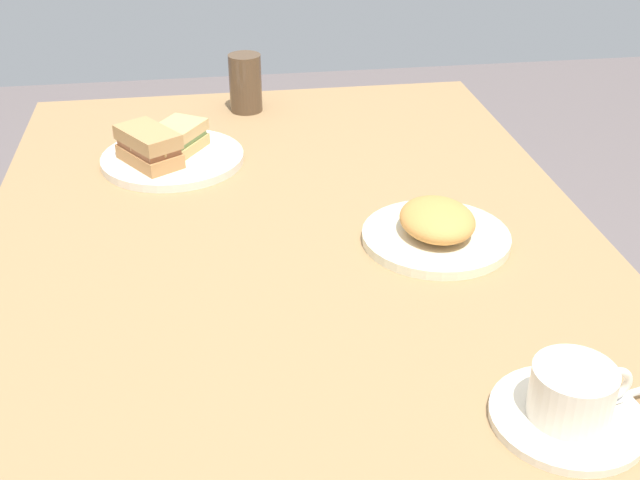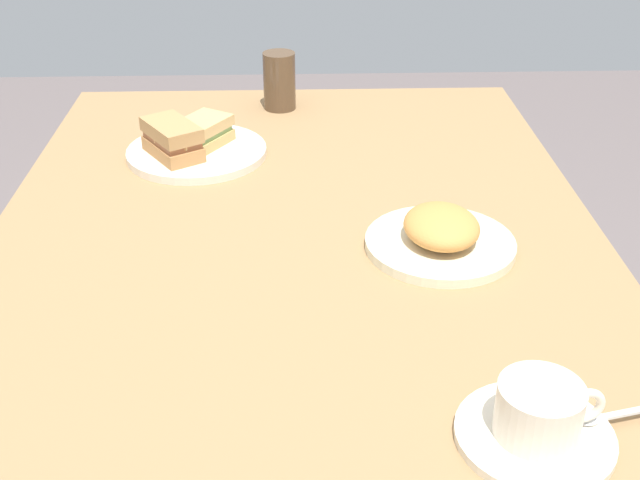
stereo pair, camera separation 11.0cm
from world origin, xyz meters
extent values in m
cube|color=#937048|center=(0.00, 0.00, 0.72)|extent=(1.27, 0.90, 0.04)
cylinder|color=#8F704C|center=(-0.57, -0.38, 0.35)|extent=(0.06, 0.06, 0.70)
cylinder|color=#8F704C|center=(-0.57, 0.38, 0.35)|extent=(0.06, 0.06, 0.70)
cylinder|color=beige|center=(-0.29, -0.17, 0.75)|extent=(0.24, 0.24, 0.01)
cube|color=tan|center=(-0.29, -0.17, 0.76)|extent=(0.15, 0.13, 0.02)
cube|color=#74924F|center=(-0.29, -0.17, 0.78)|extent=(0.14, 0.12, 0.01)
cube|color=tan|center=(-0.29, -0.17, 0.79)|extent=(0.15, 0.13, 0.02)
cube|color=#B27C47|center=(-0.26, -0.21, 0.76)|extent=(0.13, 0.12, 0.02)
cube|color=#925737|center=(-0.26, -0.21, 0.78)|extent=(0.12, 0.11, 0.01)
cube|color=#AB7E4C|center=(-0.26, -0.21, 0.80)|extent=(0.13, 0.12, 0.02)
cylinder|color=beige|center=(0.43, 0.24, 0.74)|extent=(0.16, 0.16, 0.01)
cylinder|color=beige|center=(0.43, 0.24, 0.78)|extent=(0.09, 0.09, 0.06)
cylinder|color=#B47057|center=(0.43, 0.24, 0.80)|extent=(0.08, 0.08, 0.01)
torus|color=beige|center=(0.42, 0.28, 0.78)|extent=(0.01, 0.04, 0.04)
cube|color=silver|center=(0.40, 0.34, 0.75)|extent=(0.02, 0.08, 0.00)
ellipsoid|color=silver|center=(0.41, 0.29, 0.75)|extent=(0.02, 0.03, 0.01)
cylinder|color=beige|center=(0.05, 0.20, 0.75)|extent=(0.21, 0.21, 0.01)
ellipsoid|color=#C68440|center=(0.05, 0.20, 0.77)|extent=(0.13, 0.11, 0.04)
cylinder|color=brown|center=(-0.53, -0.03, 0.80)|extent=(0.06, 0.06, 0.11)
camera|label=1|loc=(1.02, -0.11, 1.32)|focal=45.38mm
camera|label=2|loc=(1.03, 0.00, 1.32)|focal=45.38mm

